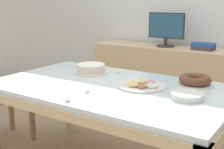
# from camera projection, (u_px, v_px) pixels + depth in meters

# --- Properties ---
(wall_back) EXTENTS (8.00, 0.10, 2.60)m
(wall_back) POSITION_uv_depth(u_px,v_px,m) (194.00, 5.00, 3.54)
(wall_back) COLOR silver
(wall_back) RESTS_ON ground
(dining_table) EXTENTS (1.80, 1.08, 0.74)m
(dining_table) POSITION_uv_depth(u_px,v_px,m) (111.00, 95.00, 2.31)
(dining_table) COLOR silver
(dining_table) RESTS_ON ground
(sideboard) EXTENTS (2.07, 0.44, 0.84)m
(sideboard) POSITION_uv_depth(u_px,v_px,m) (180.00, 85.00, 3.51)
(sideboard) COLOR #D1B284
(sideboard) RESTS_ON ground
(computer_monitor) EXTENTS (0.42, 0.20, 0.38)m
(computer_monitor) POSITION_uv_depth(u_px,v_px,m) (166.00, 30.00, 3.47)
(computer_monitor) COLOR #262628
(computer_monitor) RESTS_ON sideboard
(book_stack) EXTENTS (0.24, 0.17, 0.07)m
(book_stack) POSITION_uv_depth(u_px,v_px,m) (203.00, 46.00, 3.27)
(book_stack) COLOR #3F3838
(book_stack) RESTS_ON sideboard
(cake_chocolate_round) EXTENTS (0.28, 0.28, 0.08)m
(cake_chocolate_round) POSITION_uv_depth(u_px,v_px,m) (91.00, 69.00, 2.65)
(cake_chocolate_round) COLOR silver
(cake_chocolate_round) RESTS_ON dining_table
(cake_golden_bundt) EXTENTS (0.27, 0.27, 0.07)m
(cake_golden_bundt) POSITION_uv_depth(u_px,v_px,m) (195.00, 81.00, 2.28)
(cake_golden_bundt) COLOR silver
(cake_golden_bundt) RESTS_ON dining_table
(pastry_platter) EXTENTS (0.35, 0.35, 0.04)m
(pastry_platter) POSITION_uv_depth(u_px,v_px,m) (142.00, 85.00, 2.24)
(pastry_platter) COLOR silver
(pastry_platter) RESTS_ON dining_table
(plate_stack) EXTENTS (0.21, 0.21, 0.04)m
(plate_stack) POSITION_uv_depth(u_px,v_px,m) (188.00, 96.00, 1.98)
(plate_stack) COLOR silver
(plate_stack) RESTS_ON dining_table
(tealight_near_cakes) EXTENTS (0.04, 0.04, 0.04)m
(tealight_near_cakes) POSITION_uv_depth(u_px,v_px,m) (88.00, 91.00, 2.11)
(tealight_near_cakes) COLOR silver
(tealight_near_cakes) RESTS_ON dining_table
(tealight_near_front) EXTENTS (0.04, 0.04, 0.04)m
(tealight_near_front) POSITION_uv_depth(u_px,v_px,m) (118.00, 73.00, 2.65)
(tealight_near_front) COLOR silver
(tealight_near_front) RESTS_ON dining_table
(tealight_right_edge) EXTENTS (0.04, 0.04, 0.04)m
(tealight_right_edge) POSITION_uv_depth(u_px,v_px,m) (68.00, 100.00, 1.93)
(tealight_right_edge) COLOR silver
(tealight_right_edge) RESTS_ON dining_table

